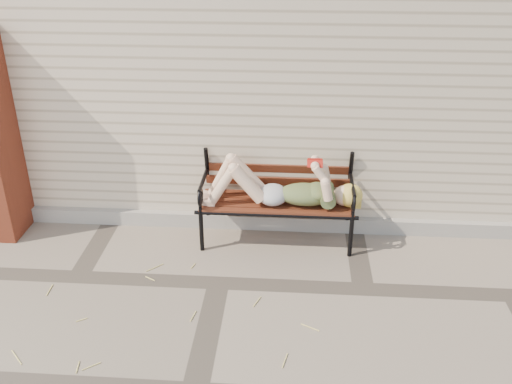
{
  "coord_description": "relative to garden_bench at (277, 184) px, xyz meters",
  "views": [
    {
      "loc": [
        0.62,
        -4.03,
        2.93
      ],
      "look_at": [
        0.29,
        0.57,
        0.61
      ],
      "focal_mm": 40.0,
      "sensor_mm": 36.0,
      "label": 1
    }
  ],
  "objects": [
    {
      "name": "straw_scatter",
      "position": [
        -0.75,
        -1.26,
        -0.57
      ],
      "size": [
        2.73,
        1.36,
        0.01
      ],
      "color": "#E5D170",
      "rests_on": "ground"
    },
    {
      "name": "garden_bench",
      "position": [
        0.0,
        0.0,
        0.0
      ],
      "size": [
        1.58,
        0.63,
        1.02
      ],
      "color": "black",
      "rests_on": "ground"
    },
    {
      "name": "ground",
      "position": [
        -0.47,
        -0.83,
        -0.57
      ],
      "size": [
        80.0,
        80.0,
        0.0
      ],
      "primitive_type": "plane",
      "color": "gray",
      "rests_on": "ground"
    },
    {
      "name": "reading_woman",
      "position": [
        0.01,
        -0.12,
        0.03
      ],
      "size": [
        1.49,
        0.34,
        0.47
      ],
      "color": "#09393F",
      "rests_on": "ground"
    },
    {
      "name": "foundation_strip",
      "position": [
        -0.47,
        0.14,
        -0.5
      ],
      "size": [
        8.0,
        0.1,
        0.15
      ],
      "primitive_type": "cube",
      "color": "gray",
      "rests_on": "ground"
    },
    {
      "name": "house_wall",
      "position": [
        -0.47,
        2.17,
        0.93
      ],
      "size": [
        8.0,
        4.0,
        3.0
      ],
      "primitive_type": "cube",
      "color": "beige",
      "rests_on": "ground"
    }
  ]
}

